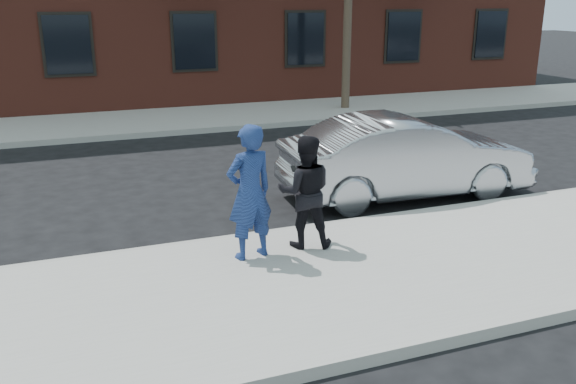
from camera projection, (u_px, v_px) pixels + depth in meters
name	position (u px, v px, depth m)	size (l,w,h in m)	color
ground	(399.00, 266.00, 8.37)	(100.00, 100.00, 0.00)	black
near_sidewalk	(409.00, 269.00, 8.12)	(50.00, 3.50, 0.15)	#989690
near_curb	(349.00, 224.00, 9.73)	(50.00, 0.10, 0.15)	#999691
far_sidewalk	(207.00, 118.00, 18.37)	(50.00, 3.50, 0.15)	#989690
far_curb	(222.00, 129.00, 16.77)	(50.00, 0.10, 0.15)	#999691
silver_sedan	(406.00, 157.00, 11.10)	(1.59, 4.57, 1.51)	#999BA3
man_hoodie	(250.00, 192.00, 8.05)	(0.76, 0.58, 1.84)	navy
man_peacoat	(305.00, 192.00, 8.46)	(0.93, 0.82, 1.60)	black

